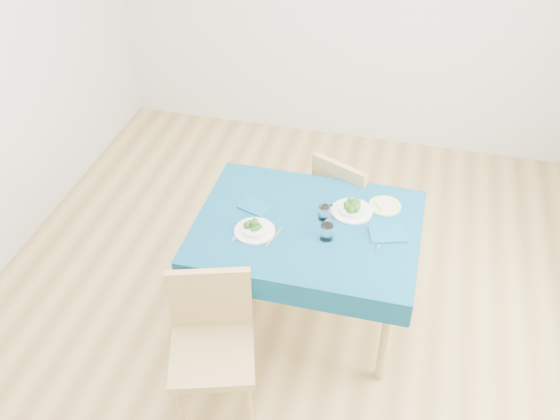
% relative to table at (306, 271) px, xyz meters
% --- Properties ---
extents(room_shell, '(4.02, 4.52, 2.73)m').
position_rel_table_xyz_m(room_shell, '(-0.16, -0.02, 0.97)').
color(room_shell, '#A07D42').
rests_on(room_shell, ground).
extents(table, '(1.30, 0.99, 0.76)m').
position_rel_table_xyz_m(table, '(0.00, 0.00, 0.00)').
color(table, navy).
rests_on(table, ground).
extents(chair_near, '(0.57, 0.60, 1.11)m').
position_rel_table_xyz_m(chair_near, '(-0.34, -0.78, 0.18)').
color(chair_near, tan).
rests_on(chair_near, ground).
extents(chair_far, '(0.55, 0.56, 1.00)m').
position_rel_table_xyz_m(chair_far, '(0.17, 0.69, 0.12)').
color(chair_far, tan).
rests_on(chair_far, ground).
extents(bowl_near, '(0.24, 0.24, 0.07)m').
position_rel_table_xyz_m(bowl_near, '(-0.28, -0.13, 0.41)').
color(bowl_near, white).
rests_on(bowl_near, table).
extents(bowl_far, '(0.25, 0.25, 0.08)m').
position_rel_table_xyz_m(bowl_far, '(0.23, 0.18, 0.42)').
color(bowl_far, white).
rests_on(bowl_far, table).
extents(fork_near, '(0.06, 0.20, 0.00)m').
position_rel_table_xyz_m(fork_near, '(-0.36, -0.15, 0.38)').
color(fork_near, silver).
rests_on(fork_near, table).
extents(knife_near, '(0.06, 0.19, 0.00)m').
position_rel_table_xyz_m(knife_near, '(-0.16, -0.15, 0.38)').
color(knife_near, silver).
rests_on(knife_near, table).
extents(fork_far, '(0.03, 0.18, 0.00)m').
position_rel_table_xyz_m(fork_far, '(0.11, 0.14, 0.38)').
color(fork_far, silver).
rests_on(fork_far, table).
extents(knife_far, '(0.06, 0.19, 0.00)m').
position_rel_table_xyz_m(knife_far, '(0.44, -0.02, 0.38)').
color(knife_far, silver).
rests_on(knife_far, table).
extents(napkin_near, '(0.22, 0.18, 0.01)m').
position_rel_table_xyz_m(napkin_near, '(-0.34, 0.08, 0.38)').
color(napkin_near, navy).
rests_on(napkin_near, table).
extents(napkin_far, '(0.24, 0.20, 0.01)m').
position_rel_table_xyz_m(napkin_far, '(0.46, 0.02, 0.39)').
color(napkin_far, navy).
rests_on(napkin_far, table).
extents(tumbler_center, '(0.07, 0.07, 0.09)m').
position_rel_table_xyz_m(tumbler_center, '(0.08, 0.08, 0.42)').
color(tumbler_center, white).
rests_on(tumbler_center, table).
extents(tumbler_side, '(0.07, 0.07, 0.09)m').
position_rel_table_xyz_m(tumbler_side, '(0.13, -0.09, 0.43)').
color(tumbler_side, white).
rests_on(tumbler_side, table).
extents(side_plate, '(0.20, 0.20, 0.01)m').
position_rel_table_xyz_m(side_plate, '(0.42, 0.28, 0.38)').
color(side_plate, '#DBE16D').
rests_on(side_plate, table).
extents(bread_slice, '(0.13, 0.13, 0.01)m').
position_rel_table_xyz_m(bread_slice, '(0.42, 0.28, 0.40)').
color(bread_slice, beige).
rests_on(bread_slice, side_plate).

